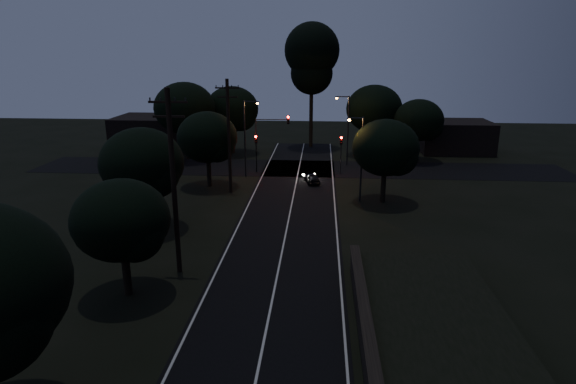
{
  "coord_description": "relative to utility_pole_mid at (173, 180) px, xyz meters",
  "views": [
    {
      "loc": [
        2.47,
        -11.22,
        12.95
      ],
      "look_at": [
        0.0,
        24.0,
        2.5
      ],
      "focal_mm": 30.0,
      "sensor_mm": 36.0,
      "label": 1
    }
  ],
  "objects": [
    {
      "name": "road_surface",
      "position": [
        6.0,
        16.12,
        -5.73
      ],
      "size": [
        60.0,
        70.0,
        0.03
      ],
      "color": "black",
      "rests_on": "ground"
    },
    {
      "name": "tree_left_d",
      "position": [
        -2.3,
        18.88,
        -0.98
      ],
      "size": [
        5.79,
        5.79,
        7.35
      ],
      "color": "black",
      "rests_on": "ground"
    },
    {
      "name": "signal_mast",
      "position": [
        3.09,
        24.99,
        -1.4
      ],
      "size": [
        3.7,
        0.35,
        6.25
      ],
      "color": "black",
      "rests_on": "ground"
    },
    {
      "name": "tree_far_nw",
      "position": [
        -2.76,
        34.86,
        -0.18
      ],
      "size": [
        6.77,
        6.77,
        8.58
      ],
      "color": "black",
      "rests_on": "ground"
    },
    {
      "name": "utility_pole_far",
      "position": [
        0.0,
        17.0,
        -0.25
      ],
      "size": [
        2.2,
        0.3,
        10.5
      ],
      "color": "black",
      "rests_on": "ground"
    },
    {
      "name": "tall_pine",
      "position": [
        7.0,
        40.0,
        6.2
      ],
      "size": [
        7.28,
        7.28,
        16.55
      ],
      "color": "black",
      "rests_on": "ground"
    },
    {
      "name": "signal_right",
      "position": [
        10.6,
        24.99,
        -2.9
      ],
      "size": [
        0.28,
        0.35,
        4.1
      ],
      "color": "black",
      "rests_on": "ground"
    },
    {
      "name": "tree_left_c",
      "position": [
        -4.29,
        6.88,
        -0.79
      ],
      "size": [
        6.05,
        6.05,
        7.65
      ],
      "color": "black",
      "rests_on": "ground"
    },
    {
      "name": "tree_left_b",
      "position": [
        -1.82,
        -3.1,
        -1.51
      ],
      "size": [
        5.13,
        5.13,
        6.53
      ],
      "color": "black",
      "rests_on": "ground"
    },
    {
      "name": "streetlight_c",
      "position": [
        11.83,
        15.0,
        -1.39
      ],
      "size": [
        1.46,
        0.26,
        7.5
      ],
      "color": "black",
      "rests_on": "ground"
    },
    {
      "name": "car",
      "position": [
        7.6,
        20.82,
        -5.23
      ],
      "size": [
        1.88,
        3.2,
        1.02
      ],
      "primitive_type": "imported",
      "rotation": [
        0.0,
        0.0,
        3.38
      ],
      "color": "black",
      "rests_on": "ground"
    },
    {
      "name": "signal_left",
      "position": [
        1.4,
        24.99,
        -2.9
      ],
      "size": [
        0.28,
        0.35,
        4.1
      ],
      "color": "black",
      "rests_on": "ground"
    },
    {
      "name": "streetlight_b",
      "position": [
        11.31,
        29.0,
        -1.1
      ],
      "size": [
        1.66,
        0.26,
        8.0
      ],
      "color": "black",
      "rests_on": "ground"
    },
    {
      "name": "tree_far_e",
      "position": [
        20.21,
        31.88,
        -0.94
      ],
      "size": [
        5.83,
        5.83,
        7.4
      ],
      "color": "black",
      "rests_on": "ground"
    },
    {
      "name": "tree_right_a",
      "position": [
        14.2,
        14.88,
        -0.99
      ],
      "size": [
        5.76,
        5.76,
        7.33
      ],
      "color": "black",
      "rests_on": "ground"
    },
    {
      "name": "building_right",
      "position": [
        26.0,
        38.0,
        -3.74
      ],
      "size": [
        9.0,
        7.0,
        4.0
      ],
      "primitive_type": "cube",
      "color": "black",
      "rests_on": "ground"
    },
    {
      "name": "building_left",
      "position": [
        -14.0,
        37.0,
        -3.54
      ],
      "size": [
        10.0,
        8.0,
        4.4
      ],
      "primitive_type": "cube",
      "color": "black",
      "rests_on": "ground"
    },
    {
      "name": "streetlight_a",
      "position": [
        0.69,
        23.0,
        -1.1
      ],
      "size": [
        1.66,
        0.26,
        8.0
      ],
      "color": "black",
      "rests_on": "ground"
    },
    {
      "name": "utility_pole_mid",
      "position": [
        0.0,
        0.0,
        0.0
      ],
      "size": [
        2.2,
        0.3,
        11.0
      ],
      "color": "black",
      "rests_on": "ground"
    },
    {
      "name": "tree_far_ne",
      "position": [
        15.25,
        34.86,
        -0.01
      ],
      "size": [
        6.99,
        6.99,
        8.84
      ],
      "color": "black",
      "rests_on": "ground"
    },
    {
      "name": "tree_far_w",
      "position": [
        -7.74,
        30.85,
        0.33
      ],
      "size": [
        7.32,
        7.32,
        9.34
      ],
      "color": "black",
      "rests_on": "ground"
    }
  ]
}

